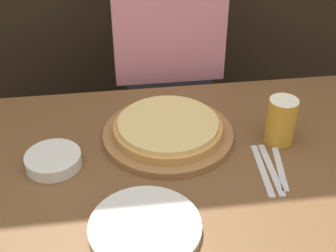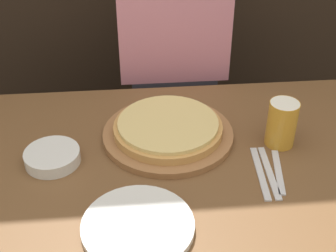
{
  "view_description": "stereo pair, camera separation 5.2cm",
  "coord_description": "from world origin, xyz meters",
  "px_view_note": "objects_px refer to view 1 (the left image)",
  "views": [
    {
      "loc": [
        -0.11,
        -1.01,
        1.57
      ],
      "look_at": [
        0.04,
        0.11,
        0.78
      ],
      "focal_mm": 50.0,
      "sensor_mm": 36.0,
      "label": 1
    },
    {
      "loc": [
        -0.06,
        -1.01,
        1.57
      ],
      "look_at": [
        0.04,
        0.11,
        0.78
      ],
      "focal_mm": 50.0,
      "sensor_mm": 36.0,
      "label": 2
    }
  ],
  "objects_px": {
    "dinner_plate": "(145,227)",
    "side_bowl": "(53,160)",
    "dinner_knife": "(271,169)",
    "spoon": "(280,168)",
    "pizza_on_board": "(168,130)",
    "diner_person": "(167,86)",
    "beer_glass": "(281,119)",
    "fork": "(262,170)"
  },
  "relations": [
    {
      "from": "dinner_knife",
      "to": "side_bowl",
      "type": "bearing_deg",
      "value": 170.3
    },
    {
      "from": "fork",
      "to": "dinner_knife",
      "type": "distance_m",
      "value": 0.03
    },
    {
      "from": "beer_glass",
      "to": "fork",
      "type": "relative_size",
      "value": 0.63
    },
    {
      "from": "pizza_on_board",
      "to": "spoon",
      "type": "distance_m",
      "value": 0.34
    },
    {
      "from": "dinner_knife",
      "to": "beer_glass",
      "type": "bearing_deg",
      "value": 64.06
    },
    {
      "from": "fork",
      "to": "dinner_knife",
      "type": "relative_size",
      "value": 1.0
    },
    {
      "from": "beer_glass",
      "to": "spoon",
      "type": "relative_size",
      "value": 0.75
    },
    {
      "from": "pizza_on_board",
      "to": "dinner_knife",
      "type": "relative_size",
      "value": 1.79
    },
    {
      "from": "beer_glass",
      "to": "dinner_knife",
      "type": "bearing_deg",
      "value": -115.94
    },
    {
      "from": "beer_glass",
      "to": "dinner_plate",
      "type": "xyz_separation_m",
      "value": [
        -0.43,
        -0.3,
        -0.07
      ]
    },
    {
      "from": "pizza_on_board",
      "to": "fork",
      "type": "bearing_deg",
      "value": -39.11
    },
    {
      "from": "dinner_knife",
      "to": "spoon",
      "type": "distance_m",
      "value": 0.03
    },
    {
      "from": "side_bowl",
      "to": "spoon",
      "type": "height_order",
      "value": "side_bowl"
    },
    {
      "from": "pizza_on_board",
      "to": "fork",
      "type": "height_order",
      "value": "pizza_on_board"
    },
    {
      "from": "pizza_on_board",
      "to": "diner_person",
      "type": "height_order",
      "value": "diner_person"
    },
    {
      "from": "pizza_on_board",
      "to": "dinner_knife",
      "type": "bearing_deg",
      "value": -36.29
    },
    {
      "from": "pizza_on_board",
      "to": "diner_person",
      "type": "relative_size",
      "value": 0.29
    },
    {
      "from": "dinner_plate",
      "to": "side_bowl",
      "type": "distance_m",
      "value": 0.35
    },
    {
      "from": "beer_glass",
      "to": "fork",
      "type": "bearing_deg",
      "value": -124.07
    },
    {
      "from": "pizza_on_board",
      "to": "beer_glass",
      "type": "bearing_deg",
      "value": -10.22
    },
    {
      "from": "pizza_on_board",
      "to": "dinner_plate",
      "type": "height_order",
      "value": "pizza_on_board"
    },
    {
      "from": "side_bowl",
      "to": "diner_person",
      "type": "bearing_deg",
      "value": 54.8
    },
    {
      "from": "pizza_on_board",
      "to": "diner_person",
      "type": "xyz_separation_m",
      "value": [
        0.06,
        0.46,
        -0.12
      ]
    },
    {
      "from": "dinner_plate",
      "to": "spoon",
      "type": "relative_size",
      "value": 1.45
    },
    {
      "from": "fork",
      "to": "dinner_knife",
      "type": "xyz_separation_m",
      "value": [
        0.03,
        0.0,
        0.0
      ]
    },
    {
      "from": "side_bowl",
      "to": "dinner_knife",
      "type": "bearing_deg",
      "value": -9.7
    },
    {
      "from": "spoon",
      "to": "diner_person",
      "type": "distance_m",
      "value": 0.7
    },
    {
      "from": "dinner_plate",
      "to": "side_bowl",
      "type": "xyz_separation_m",
      "value": [
        -0.23,
        0.27,
        0.01
      ]
    },
    {
      "from": "spoon",
      "to": "diner_person",
      "type": "xyz_separation_m",
      "value": [
        -0.22,
        0.65,
        -0.1
      ]
    },
    {
      "from": "diner_person",
      "to": "beer_glass",
      "type": "bearing_deg",
      "value": -63.22
    },
    {
      "from": "pizza_on_board",
      "to": "spoon",
      "type": "bearing_deg",
      "value": -33.81
    },
    {
      "from": "beer_glass",
      "to": "spoon",
      "type": "height_order",
      "value": "beer_glass"
    },
    {
      "from": "pizza_on_board",
      "to": "diner_person",
      "type": "bearing_deg",
      "value": 82.69
    },
    {
      "from": "dinner_knife",
      "to": "diner_person",
      "type": "height_order",
      "value": "diner_person"
    },
    {
      "from": "pizza_on_board",
      "to": "dinner_plate",
      "type": "distance_m",
      "value": 0.37
    },
    {
      "from": "fork",
      "to": "dinner_knife",
      "type": "height_order",
      "value": "same"
    },
    {
      "from": "fork",
      "to": "dinner_knife",
      "type": "bearing_deg",
      "value": 0.0
    },
    {
      "from": "side_bowl",
      "to": "fork",
      "type": "distance_m",
      "value": 0.57
    },
    {
      "from": "pizza_on_board",
      "to": "side_bowl",
      "type": "xyz_separation_m",
      "value": [
        -0.33,
        -0.09,
        -0.01
      ]
    },
    {
      "from": "pizza_on_board",
      "to": "side_bowl",
      "type": "distance_m",
      "value": 0.34
    },
    {
      "from": "fork",
      "to": "diner_person",
      "type": "bearing_deg",
      "value": 104.93
    },
    {
      "from": "beer_glass",
      "to": "pizza_on_board",
      "type": "bearing_deg",
      "value": 169.78
    }
  ]
}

